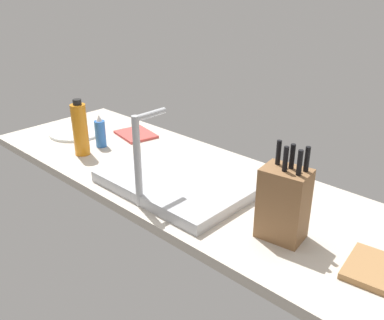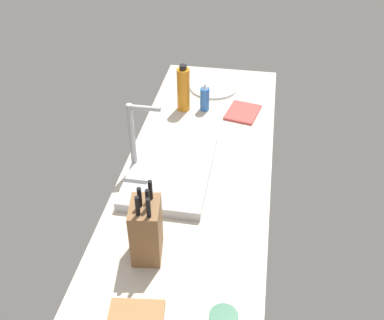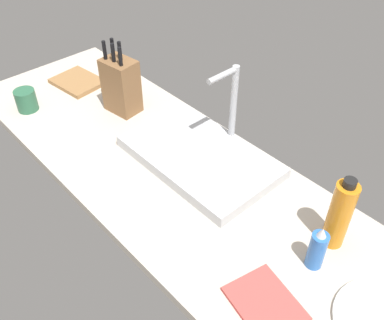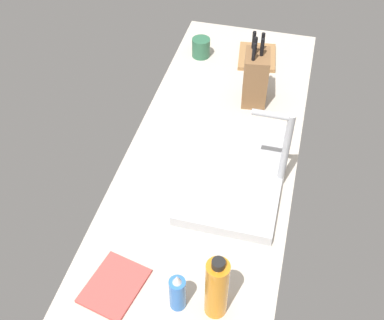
% 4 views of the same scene
% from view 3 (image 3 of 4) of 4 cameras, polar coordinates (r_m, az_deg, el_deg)
% --- Properties ---
extents(countertop_slab, '(1.98, 0.62, 0.04)m').
position_cam_3_polar(countertop_slab, '(1.47, -1.92, -2.41)').
color(countertop_slab, beige).
rests_on(countertop_slab, ground).
extents(sink_basin, '(0.53, 0.33, 0.04)m').
position_cam_3_polar(sink_basin, '(1.50, 1.09, 0.42)').
color(sink_basin, '#B7BABF').
rests_on(sink_basin, countertop_slab).
extents(faucet, '(0.06, 0.13, 0.31)m').
position_cam_3_polar(faucet, '(1.49, 5.25, 7.51)').
color(faucet, '#B7BABF').
rests_on(faucet, countertop_slab).
extents(knife_block, '(0.14, 0.11, 0.29)m').
position_cam_3_polar(knife_block, '(1.73, -9.31, 9.67)').
color(knife_block, brown).
rests_on(knife_block, countertop_slab).
extents(cutting_board, '(0.23, 0.19, 0.02)m').
position_cam_3_polar(cutting_board, '(2.00, -14.77, 9.91)').
color(cutting_board, '#9E7042').
rests_on(cutting_board, countertop_slab).
extents(soap_bottle, '(0.05, 0.05, 0.15)m').
position_cam_3_polar(soap_bottle, '(1.22, 16.11, -11.18)').
color(soap_bottle, blue).
rests_on(soap_bottle, countertop_slab).
extents(water_bottle, '(0.06, 0.06, 0.24)m').
position_cam_3_polar(water_bottle, '(1.25, 18.82, -6.76)').
color(water_bottle, orange).
rests_on(water_bottle, countertop_slab).
extents(dish_towel, '(0.21, 0.18, 0.01)m').
position_cam_3_polar(dish_towel, '(1.16, 9.57, -18.10)').
color(dish_towel, '#CC4C47').
rests_on(dish_towel, countertop_slab).
extents(coffee_mug, '(0.08, 0.08, 0.09)m').
position_cam_3_polar(coffee_mug, '(1.86, -20.94, 7.35)').
color(coffee_mug, '#2D6647').
rests_on(coffee_mug, countertop_slab).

